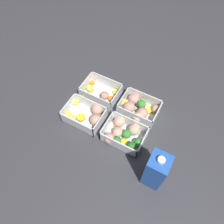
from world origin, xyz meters
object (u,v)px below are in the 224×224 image
object	(u,v)px
container_far_right	(89,115)
juice_carton	(156,171)
container_near_left	(138,108)
container_near_right	(101,92)
container_far_left	(124,134)

from	to	relation	value
container_far_right	juice_carton	distance (m)	0.37
container_near_left	container_far_right	bearing A→B (deg)	37.35
container_near_right	container_far_left	xyz separation A→B (m)	(-0.19, 0.14, 0.01)
container_far_left	container_near_right	bearing A→B (deg)	-36.59
container_far_right	juice_carton	xyz separation A→B (m)	(-0.34, 0.11, 0.07)
container_near_left	container_far_right	world-z (taller)	same
container_near_right	juice_carton	distance (m)	0.44
container_far_left	container_far_right	distance (m)	0.17
container_near_left	juice_carton	bearing A→B (deg)	124.75
container_near_left	container_far_left	xyz separation A→B (m)	(-0.00, 0.14, 0.00)
container_near_left	container_near_right	bearing A→B (deg)	0.25
container_far_left	container_far_right	bearing A→B (deg)	-3.48
container_near_left	container_far_right	xyz separation A→B (m)	(0.17, 0.13, -0.00)
container_near_right	container_far_left	world-z (taller)	same
container_far_right	juice_carton	size ratio (longest dim) A/B	0.89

